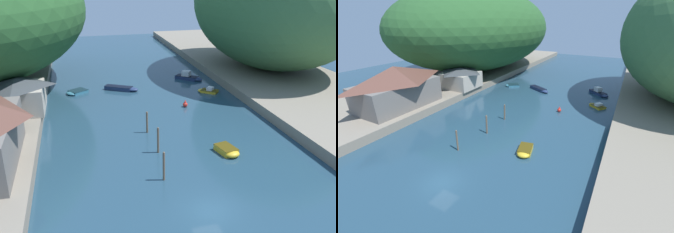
% 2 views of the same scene
% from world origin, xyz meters
% --- Properties ---
extents(water_surface, '(130.00, 130.00, 0.00)m').
position_xyz_m(water_surface, '(0.00, 30.00, 0.00)').
color(water_surface, '#234256').
rests_on(water_surface, ground).
extents(left_bank, '(22.00, 120.00, 1.43)m').
position_xyz_m(left_bank, '(-25.71, 30.00, 0.72)').
color(left_bank, gray).
rests_on(left_bank, ground).
extents(hillside_left, '(39.34, 55.08, 22.84)m').
position_xyz_m(hillside_left, '(-26.81, 44.59, 12.85)').
color(hillside_left, '#285628').
rests_on(hillside_left, left_bank).
extents(waterfront_building, '(8.08, 14.70, 7.24)m').
position_xyz_m(waterfront_building, '(-19.91, 10.71, 5.19)').
color(waterfront_building, slate).
rests_on(waterfront_building, left_bank).
extents(boathouse_shed, '(7.49, 7.61, 4.50)m').
position_xyz_m(boathouse_shed, '(-17.74, 25.56, 3.75)').
color(boathouse_shed, '#B2A899').
rests_on(boathouse_shed, left_bank).
extents(boat_near_quay, '(5.80, 4.31, 0.67)m').
position_xyz_m(boat_near_quay, '(-2.41, 35.94, 0.33)').
color(boat_near_quay, navy).
rests_on(boat_near_quay, water_surface).
extents(boat_open_rowboat, '(4.02, 3.72, 0.50)m').
position_xyz_m(boat_open_rowboat, '(-10.13, 36.12, 0.25)').
color(boat_open_rowboat, teal).
rests_on(boat_open_rowboat, water_surface).
extents(boat_far_upstream, '(2.30, 3.45, 0.72)m').
position_xyz_m(boat_far_upstream, '(5.57, 9.50, 0.36)').
color(boat_far_upstream, gold).
rests_on(boat_far_upstream, water_surface).
extents(boat_moored_right, '(3.73, 3.50, 0.91)m').
position_xyz_m(boat_moored_right, '(11.21, 31.42, 0.28)').
color(boat_moored_right, gold).
rests_on(boat_moored_right, water_surface).
extents(boat_yellow_tender, '(4.99, 4.80, 1.56)m').
position_xyz_m(boat_yellow_tender, '(10.54, 39.68, 0.46)').
color(boat_yellow_tender, navy).
rests_on(boat_yellow_tender, water_surface).
extents(mooring_post_nearest, '(0.23, 0.23, 3.03)m').
position_xyz_m(mooring_post_nearest, '(-2.61, 5.88, 1.52)').
color(mooring_post_nearest, brown).
rests_on(mooring_post_nearest, water_surface).
extents(mooring_post_second, '(0.25, 0.25, 3.04)m').
position_xyz_m(mooring_post_second, '(-1.82, 11.75, 1.53)').
color(mooring_post_second, brown).
rests_on(mooring_post_second, water_surface).
extents(mooring_post_middle, '(0.25, 0.25, 2.80)m').
position_xyz_m(mooring_post_middle, '(-1.91, 17.49, 1.41)').
color(mooring_post_middle, brown).
rests_on(mooring_post_middle, water_surface).
extents(channel_buoy_near, '(0.72, 0.72, 1.08)m').
position_xyz_m(channel_buoy_near, '(5.45, 25.37, 0.42)').
color(channel_buoy_near, red).
rests_on(channel_buoy_near, water_surface).
extents(person_on_quay, '(0.22, 0.38, 1.69)m').
position_xyz_m(person_on_quay, '(-17.18, 14.43, 2.41)').
color(person_on_quay, '#282D3D').
rests_on(person_on_quay, left_bank).
extents(person_by_boathouse, '(0.27, 0.41, 1.69)m').
position_xyz_m(person_by_boathouse, '(-16.69, 11.38, 2.41)').
color(person_by_boathouse, '#282D3D').
rests_on(person_by_boathouse, left_bank).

